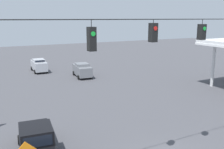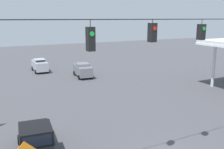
# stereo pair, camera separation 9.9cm
# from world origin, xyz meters

# --- Properties ---
(overhead_signal_span) EXTENTS (20.96, 0.38, 8.83)m
(overhead_signal_span) POSITION_xyz_m (0.10, -0.26, 5.66)
(overhead_signal_span) COLOR #939399
(overhead_signal_span) RESTS_ON ground_plane
(sedan_grey_oncoming_deep) EXTENTS (2.34, 4.58, 1.99)m
(sedan_grey_oncoming_deep) POSITION_xyz_m (-3.13, -23.51, 1.04)
(sedan_grey_oncoming_deep) COLOR slate
(sedan_grey_oncoming_deep) RESTS_ON ground_plane
(pickup_truck_black_parked_shoulder) EXTENTS (2.57, 5.57, 2.12)m
(pickup_truck_black_parked_shoulder) POSITION_xyz_m (6.69, -4.81, 0.98)
(pickup_truck_black_parked_shoulder) COLOR black
(pickup_truck_black_parked_shoulder) RESTS_ON ground_plane
(sedan_silver_withflow_deep) EXTENTS (2.05, 4.52, 2.00)m
(sedan_silver_withflow_deep) POSITION_xyz_m (1.69, -30.00, 1.04)
(sedan_silver_withflow_deep) COLOR #A8AAB2
(sedan_silver_withflow_deep) RESTS_ON ground_plane
(traffic_cone_third) EXTENTS (0.38, 0.38, 0.62)m
(traffic_cone_third) POSITION_xyz_m (6.89, -7.28, 0.31)
(traffic_cone_third) COLOR orange
(traffic_cone_third) RESTS_ON ground_plane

